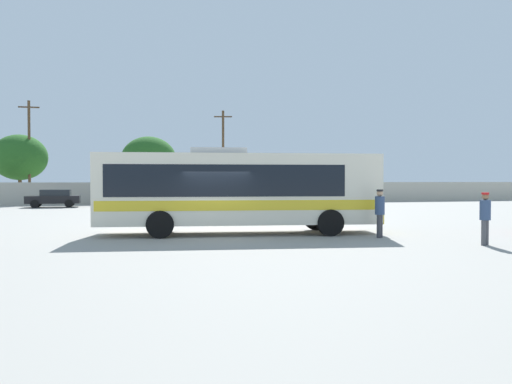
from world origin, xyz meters
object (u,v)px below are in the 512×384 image
object	(u,v)px
passenger_waiting_on_apron	(485,215)
utility_pole_near	(223,155)
parked_car_leftmost_black	(54,198)
parked_car_second_black	(125,197)
coach_bus_cream_yellow	(236,188)
roadside_tree_midleft	(149,160)
roadside_tree_left	(20,157)
attendant_by_bus_door	(380,210)
utility_pole_far	(29,150)

from	to	relation	value
passenger_waiting_on_apron	utility_pole_near	size ratio (longest dim) A/B	0.19
parked_car_leftmost_black	parked_car_second_black	bearing A→B (deg)	1.50
parked_car_second_black	utility_pole_near	size ratio (longest dim) A/B	0.48
coach_bus_cream_yellow	roadside_tree_midleft	size ratio (longest dim) A/B	1.72
parked_car_leftmost_black	passenger_waiting_on_apron	bearing A→B (deg)	-59.25
coach_bus_cream_yellow	passenger_waiting_on_apron	bearing A→B (deg)	-37.13
coach_bus_cream_yellow	roadside_tree_midleft	xyz separation A→B (m)	(-2.17, 33.67, 2.41)
roadside_tree_left	passenger_waiting_on_apron	bearing A→B (deg)	-59.90
parked_car_leftmost_black	parked_car_second_black	xyz separation A→B (m)	(5.50, 0.14, 0.05)
attendant_by_bus_door	roadside_tree_left	xyz separation A→B (m)	(-18.96, 33.79, 3.23)
attendant_by_bus_door	parked_car_second_black	distance (m)	28.06
roadside_tree_left	parked_car_second_black	bearing A→B (deg)	-38.10
attendant_by_bus_door	parked_car_second_black	size ratio (longest dim) A/B	0.42
coach_bus_cream_yellow	utility_pole_far	world-z (taller)	utility_pole_far
roadside_tree_midleft	parked_car_second_black	bearing A→B (deg)	-103.33
utility_pole_far	roadside_tree_midleft	bearing A→B (deg)	18.72
attendant_by_bus_door	utility_pole_near	xyz separation A→B (m)	(-0.03, 33.05, 3.69)
parked_car_leftmost_black	roadside_tree_left	distance (m)	9.20
utility_pole_near	passenger_waiting_on_apron	bearing A→B (deg)	-86.24
roadside_tree_midleft	parked_car_leftmost_black	bearing A→B (deg)	-128.01
roadside_tree_midleft	utility_pole_far	bearing A→B (deg)	-161.28
parked_car_second_black	utility_pole_far	xyz separation A→B (m)	(-8.41, 6.26, 4.07)
roadside_tree_left	roadside_tree_midleft	xyz separation A→B (m)	(11.78, 2.51, -0.02)
attendant_by_bus_door	parked_car_leftmost_black	bearing A→B (deg)	119.79
passenger_waiting_on_apron	roadside_tree_midleft	xyz separation A→B (m)	(-9.51, 39.23, 3.25)
utility_pole_near	parked_car_leftmost_black	bearing A→B (deg)	-155.62
parked_car_second_black	roadside_tree_midleft	size ratio (longest dim) A/B	0.65
coach_bus_cream_yellow	utility_pole_near	size ratio (longest dim) A/B	1.26
attendant_by_bus_door	passenger_waiting_on_apron	world-z (taller)	attendant_by_bus_door
utility_pole_near	roadside_tree_midleft	distance (m)	7.86
parked_car_leftmost_black	parked_car_second_black	distance (m)	5.51
utility_pole_near	roadside_tree_midleft	xyz separation A→B (m)	(-7.14, 3.25, -0.47)
passenger_waiting_on_apron	roadside_tree_left	distance (m)	42.57
attendant_by_bus_door	utility_pole_far	size ratio (longest dim) A/B	0.19
utility_pole_near	utility_pole_far	bearing A→B (deg)	-178.75
passenger_waiting_on_apron	roadside_tree_midleft	size ratio (longest dim) A/B	0.27
coach_bus_cream_yellow	roadside_tree_left	bearing A→B (deg)	114.11
parked_car_second_black	utility_pole_near	world-z (taller)	utility_pole_near
utility_pole_far	roadside_tree_left	xyz separation A→B (m)	(-1.03, 1.14, -0.60)
passenger_waiting_on_apron	utility_pole_near	bearing A→B (deg)	93.76
coach_bus_cream_yellow	attendant_by_bus_door	size ratio (longest dim) A/B	6.26
passenger_waiting_on_apron	utility_pole_far	distance (m)	41.13
utility_pole_near	roadside_tree_midleft	world-z (taller)	utility_pole_near
attendant_by_bus_door	utility_pole_near	world-z (taller)	utility_pole_near
coach_bus_cream_yellow	passenger_waiting_on_apron	world-z (taller)	coach_bus_cream_yellow
passenger_waiting_on_apron	roadside_tree_left	world-z (taller)	roadside_tree_left
attendant_by_bus_door	parked_car_leftmost_black	size ratio (longest dim) A/B	0.44
passenger_waiting_on_apron	roadside_tree_left	xyz separation A→B (m)	(-21.29, 36.72, 3.27)
utility_pole_near	utility_pole_far	size ratio (longest dim) A/B	0.97
passenger_waiting_on_apron	utility_pole_far	xyz separation A→B (m)	(-20.26, 35.58, 3.87)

